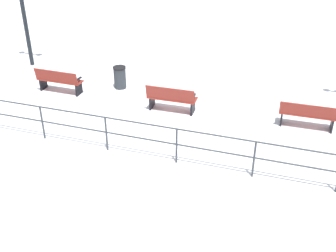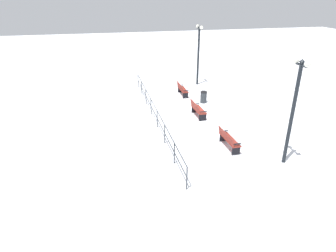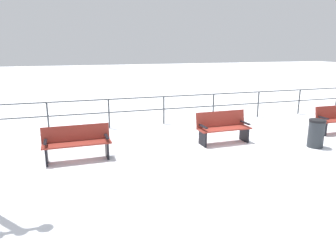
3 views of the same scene
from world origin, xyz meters
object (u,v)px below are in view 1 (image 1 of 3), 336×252
at_px(bench_second, 172,98).
at_px(trash_bin, 120,77).
at_px(bench_nearest, 308,114).
at_px(bench_third, 59,80).

relative_size(bench_second, trash_bin, 1.99).
distance_m(bench_second, trash_bin, 2.53).
distance_m(bench_nearest, bench_third, 8.09).
bearing_deg(bench_second, trash_bin, 61.72).
distance_m(bench_third, trash_bin, 2.06).
height_order(bench_third, trash_bin, bench_third).
height_order(bench_nearest, trash_bin, bench_nearest).
relative_size(bench_nearest, bench_third, 1.01).
height_order(bench_second, bench_third, bench_second).
bearing_deg(trash_bin, bench_nearest, -98.57).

